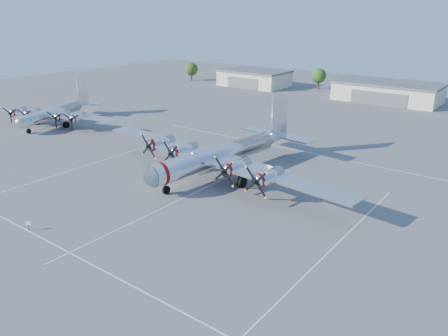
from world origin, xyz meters
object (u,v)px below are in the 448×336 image
Objects in this scene: main_bomber_b29 at (223,173)px; hangar_center at (387,92)px; bomber_west at (56,124)px; hangar_west at (254,78)px; info_placard at (28,224)px; tree_west at (319,76)px; tree_far_west at (191,69)px.

hangar_center is at bearing 95.56° from main_bomber_b29.
main_bomber_b29 reaches higher than bomber_west.
hangar_west and hangar_center have the same top height.
hangar_center is 104.15m from info_placard.
tree_west is 5.79× the size of info_placard.
info_placard is at bearing -70.43° from hangar_west.
tree_far_west reaches higher than hangar_west.
hangar_west is 110.19m from info_placard.
hangar_west is at bearing 126.86° from main_bomber_b29.
tree_far_west is at bearing -170.99° from hangar_west.
tree_west is at bearing 162.18° from hangar_center.
info_placard is (61.90, -99.85, -3.42)m from tree_far_west.
tree_west is at bearing 14.93° from tree_far_west.
tree_west reaches higher than hangar_center.
tree_west is (45.00, 12.00, 0.00)m from tree_far_west.
hangar_center is 26.30m from tree_west.
hangar_west is 86.62m from main_bomber_b29.
hangar_west reaches higher than main_bomber_b29.
tree_far_west is at bearing -176.76° from hangar_center.
tree_far_west is 1.00× the size of tree_west.
tree_far_west reaches higher than hangar_center.
hangar_west is 0.64× the size of bomber_west.
hangar_center is at bearing 38.58° from bomber_west.
tree_west reaches higher than hangar_west.
hangar_west is at bearing 180.00° from hangar_center.
info_placard is (-8.10, -103.81, -1.91)m from hangar_center.
hangar_west reaches higher than bomber_west.
tree_west is at bearing 55.82° from bomber_west.
bomber_west is (-49.36, 2.38, 0.00)m from main_bomber_b29.
hangar_west is at bearing 9.01° from tree_far_west.
main_bomber_b29 is at bearing -59.88° from hangar_west.
tree_far_west reaches higher than main_bomber_b29.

